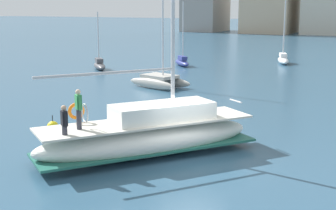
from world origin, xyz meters
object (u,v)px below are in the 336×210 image
at_px(moored_catamaran, 99,65).
at_px(moored_cutter_right, 160,80).
at_px(main_sailboat, 149,134).
at_px(mooring_buoy, 53,127).
at_px(moored_sloop_near, 283,59).
at_px(moored_sloop_far, 182,61).

xyz_separation_m(moored_catamaran, moored_cutter_right, (10.18, -6.97, 0.13)).
height_order(main_sailboat, moored_catamaran, main_sailboat).
bearing_deg(main_sailboat, mooring_buoy, 166.03).
height_order(moored_sloop_near, moored_cutter_right, moored_cutter_right).
relative_size(moored_cutter_right, mooring_buoy, 9.20).
bearing_deg(moored_sloop_near, mooring_buoy, -96.82).
bearing_deg(moored_sloop_near, moored_catamaran, -140.35).
distance_m(main_sailboat, moored_catamaran, 28.58).
distance_m(main_sailboat, moored_cutter_right, 17.25).
bearing_deg(mooring_buoy, moored_cutter_right, 94.17).
bearing_deg(moored_cutter_right, moored_sloop_far, 106.94).
relative_size(moored_sloop_near, moored_catamaran, 1.33).
distance_m(moored_catamaran, moored_cutter_right, 12.33).
bearing_deg(moored_sloop_near, moored_sloop_far, -143.53).
bearing_deg(moored_cutter_right, main_sailboat, -64.74).
xyz_separation_m(main_sailboat, moored_cutter_right, (-7.36, 15.60, -0.33)).
relative_size(main_sailboat, moored_cutter_right, 1.76).
bearing_deg(moored_catamaran, moored_sloop_near, 39.65).
distance_m(moored_catamaran, mooring_buoy, 23.79).
relative_size(main_sailboat, moored_sloop_near, 1.95).
height_order(moored_sloop_far, moored_catamaran, moored_sloop_far).
bearing_deg(moored_sloop_far, moored_catamaran, -136.22).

